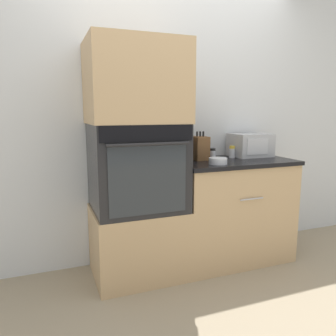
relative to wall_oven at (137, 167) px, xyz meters
name	(u,v)px	position (x,y,z in m)	size (l,w,h in m)	color
ground_plane	(193,282)	(0.37, -0.30, -0.92)	(12.00, 12.00, 0.00)	gray
wall_back	(165,123)	(0.37, 0.33, 0.33)	(8.00, 0.05, 2.50)	silver
oven_cabinet_base	(138,241)	(0.00, 0.00, -0.63)	(0.73, 0.60, 0.57)	tan
wall_oven	(137,167)	(0.00, 0.00, 0.00)	(0.71, 0.64, 0.69)	black
oven_cabinet_upper	(136,83)	(0.00, 0.00, 0.65)	(0.73, 0.60, 0.62)	tan
counter_unit	(231,209)	(0.89, 0.00, -0.45)	(1.06, 0.63, 0.93)	tan
microwave	(250,145)	(1.16, 0.14, 0.12)	(0.36, 0.30, 0.22)	#B2B5BA
knife_block	(200,148)	(0.60, 0.10, 0.12)	(0.12, 0.16, 0.25)	brown
bowl	(218,161)	(0.64, -0.17, 0.04)	(0.15, 0.15, 0.05)	silver
condiment_jar_near	(232,152)	(0.94, 0.10, 0.07)	(0.06, 0.06, 0.11)	silver
condiment_jar_mid	(212,154)	(0.74, 0.12, 0.06)	(0.06, 0.06, 0.10)	silver
condiment_jar_far	(181,157)	(0.43, 0.09, 0.05)	(0.05, 0.05, 0.07)	#427047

